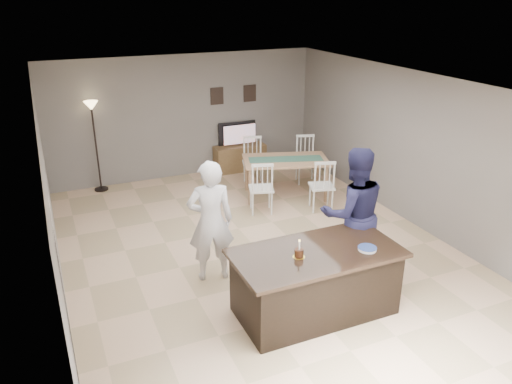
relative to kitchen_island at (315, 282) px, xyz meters
name	(u,v)px	position (x,y,z in m)	size (l,w,h in m)	color
floor	(259,251)	(0.00, 1.80, -0.45)	(8.00, 8.00, 0.00)	tan
room_shell	(259,153)	(0.00, 1.80, 1.22)	(8.00, 8.00, 8.00)	slate
kitchen_island	(315,282)	(0.00, 0.00, 0.00)	(2.15, 1.10, 0.90)	black
tv_console	(240,158)	(1.20, 5.57, -0.15)	(1.20, 0.40, 0.60)	brown
television	(238,134)	(1.20, 5.64, 0.41)	(0.91, 0.12, 0.53)	black
tv_screen_glow	(240,134)	(1.20, 5.56, 0.42)	(0.78, 0.78, 0.00)	orange
picture_frames	(234,95)	(1.15, 5.78, 1.30)	(1.10, 0.02, 0.38)	black
doorway	(66,305)	(-2.99, -0.50, 0.80)	(0.00, 2.10, 2.65)	black
woman	(211,221)	(-0.95, 1.35, 0.46)	(0.66, 0.44, 1.82)	silver
man	(353,214)	(0.95, 0.62, 0.53)	(0.96, 0.75, 1.98)	#1A1A3A
birthday_cake	(299,253)	(-0.28, -0.03, 0.50)	(0.15, 0.15, 0.24)	yellow
plate_stack	(367,249)	(0.60, -0.23, 0.46)	(0.24, 0.24, 0.04)	white
dining_table	(286,166)	(1.45, 3.72, 0.20)	(2.11, 2.30, 1.03)	#A27858
floor_lamp	(93,122)	(-1.98, 5.59, 1.02)	(0.28, 0.28, 1.90)	black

